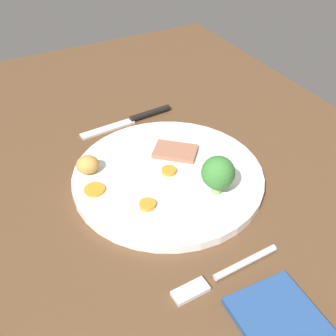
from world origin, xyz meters
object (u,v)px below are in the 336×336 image
object	(u,v)px
dinner_plate	(168,176)
broccoli_floret	(218,173)
carrot_coin_front	(147,205)
meat_slice_main	(175,151)
folded_napkin	(283,324)
fork	(224,274)
knife	(135,119)
carrot_coin_side	(95,190)
roast_potato_left	(88,165)
carrot_coin_back	(169,171)

from	to	relation	value
dinner_plate	broccoli_floret	world-z (taller)	broccoli_floret
carrot_coin_front	dinner_plate	bearing A→B (deg)	-49.23
meat_slice_main	folded_napkin	bearing A→B (deg)	173.04
fork	folded_napkin	size ratio (longest dim) A/B	1.39
carrot_coin_front	broccoli_floret	xyz separation A→B (cm)	(-1.99, -10.26, 3.26)
dinner_plate	folded_napkin	distance (cm)	27.95
dinner_plate	carrot_coin_front	distance (cm)	8.01
carrot_coin_front	knife	distance (cm)	24.99
carrot_coin_side	broccoli_floret	size ratio (longest dim) A/B	0.51
carrot_coin_front	folded_napkin	xyz separation A→B (cm)	(-22.76, -5.56, -1.33)
roast_potato_left	knife	xyz separation A→B (cm)	(12.26, -13.36, -2.40)
broccoli_floret	fork	bearing A→B (deg)	151.14
carrot_coin_front	knife	size ratio (longest dim) A/B	0.13
meat_slice_main	carrot_coin_back	size ratio (longest dim) A/B	2.97
carrot_coin_back	carrot_coin_side	world-z (taller)	carrot_coin_back
roast_potato_left	fork	bearing A→B (deg)	-161.66
knife	broccoli_floret	bearing A→B (deg)	89.80
carrot_coin_back	broccoli_floret	size ratio (longest dim) A/B	0.38
dinner_plate	fork	bearing A→B (deg)	172.81
folded_napkin	knife	bearing A→B (deg)	-3.70
carrot_coin_front	folded_napkin	bearing A→B (deg)	-166.27
fork	knife	size ratio (longest dim) A/B	0.82
carrot_coin_back	roast_potato_left	bearing A→B (deg)	61.92
carrot_coin_side	knife	xyz separation A→B (cm)	(16.81, -14.04, -1.16)
dinner_plate	roast_potato_left	bearing A→B (deg)	61.01
dinner_plate	folded_napkin	size ratio (longest dim) A/B	2.70
dinner_plate	meat_slice_main	bearing A→B (deg)	-40.90
roast_potato_left	carrot_coin_back	world-z (taller)	roast_potato_left
fork	carrot_coin_back	bearing A→B (deg)	-100.14
carrot_coin_front	broccoli_floret	bearing A→B (deg)	-101.00
broccoli_floret	carrot_coin_side	bearing A→B (deg)	61.28
carrot_coin_side	carrot_coin_front	bearing A→B (deg)	-140.41
dinner_plate	broccoli_floret	distance (cm)	9.38
roast_potato_left	folded_napkin	bearing A→B (deg)	-163.01
dinner_plate	roast_potato_left	distance (cm)	12.56
carrot_coin_back	carrot_coin_side	distance (cm)	11.79
dinner_plate	carrot_coin_back	xyz separation A→B (cm)	(0.11, -0.22, 1.01)
carrot_coin_front	folded_napkin	world-z (taller)	carrot_coin_front
carrot_coin_back	knife	bearing A→B (deg)	-7.29
carrot_coin_back	folded_napkin	bearing A→B (deg)	178.63
dinner_plate	carrot_coin_front	bearing A→B (deg)	130.77
carrot_coin_side	knife	world-z (taller)	carrot_coin_side
carrot_coin_back	carrot_coin_side	bearing A→B (deg)	83.48
meat_slice_main	fork	distance (cm)	24.05
carrot_coin_side	knife	distance (cm)	21.93
carrot_coin_back	knife	distance (cm)	18.34
carrot_coin_front	knife	bearing A→B (deg)	-20.04
carrot_coin_front	fork	distance (cm)	14.62
folded_napkin	roast_potato_left	bearing A→B (deg)	16.99
carrot_coin_front	carrot_coin_side	bearing A→B (deg)	39.59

